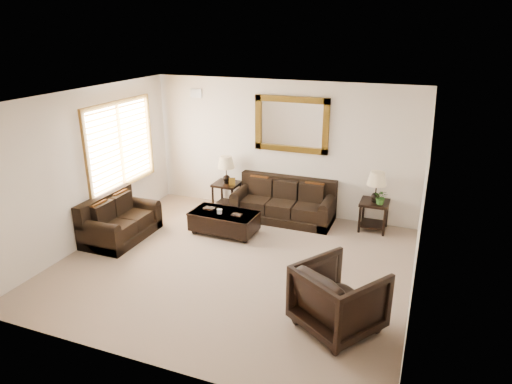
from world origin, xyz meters
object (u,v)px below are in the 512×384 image
at_px(sofa, 284,205).
at_px(loveseat, 119,223).
at_px(armchair, 339,295).
at_px(end_table_right, 376,193).
at_px(end_table_left, 226,175).
at_px(coffee_table, 224,220).

xyz_separation_m(sofa, loveseat, (-2.54, -1.93, -0.00)).
bearing_deg(armchair, end_table_right, -56.58).
xyz_separation_m(loveseat, end_table_right, (4.29, 2.02, 0.46)).
relative_size(sofa, end_table_left, 1.74).
distance_m(loveseat, end_table_right, 4.77).
bearing_deg(end_table_left, sofa, -4.11).
height_order(loveseat, end_table_left, end_table_left).
bearing_deg(coffee_table, sofa, 54.33).
bearing_deg(loveseat, armchair, -105.89).
bearing_deg(end_table_left, end_table_right, -0.04).
relative_size(end_table_left, coffee_table, 0.91).
xyz_separation_m(sofa, armchair, (1.73, -3.15, 0.19)).
bearing_deg(end_table_right, coffee_table, -155.79).
bearing_deg(sofa, end_table_left, 175.89).
relative_size(loveseat, end_table_right, 1.23).
xyz_separation_m(loveseat, end_table_left, (1.24, 2.03, 0.45)).
height_order(sofa, loveseat, sofa).
bearing_deg(loveseat, sofa, -52.77).
relative_size(loveseat, coffee_table, 1.13).
bearing_deg(end_table_left, armchair, -46.93).
height_order(loveseat, end_table_right, end_table_right).
distance_m(loveseat, end_table_left, 2.42).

